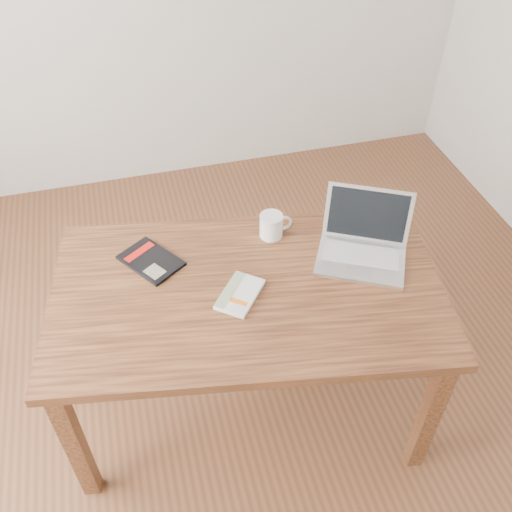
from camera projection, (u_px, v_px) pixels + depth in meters
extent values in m
plane|color=#53311C|center=(229.00, 420.00, 2.57)|extent=(4.00, 4.00, 0.00)
cube|color=#502C18|center=(247.00, 292.00, 2.15)|extent=(1.59, 1.08, 0.04)
cube|color=#502C18|center=(75.00, 444.00, 2.11)|extent=(0.07, 0.07, 0.71)
cube|color=#502C18|center=(430.00, 414.00, 2.19)|extent=(0.07, 0.07, 0.71)
cube|color=#502C18|center=(97.00, 300.00, 2.62)|extent=(0.07, 0.07, 0.71)
cube|color=#502C18|center=(383.00, 281.00, 2.71)|extent=(0.07, 0.07, 0.71)
cube|color=silver|center=(240.00, 294.00, 2.10)|extent=(0.22, 0.23, 0.01)
cube|color=white|center=(240.00, 294.00, 2.10)|extent=(0.22, 0.23, 0.02)
cube|color=gray|center=(230.00, 289.00, 2.11)|extent=(0.15, 0.18, 0.00)
cube|color=#D8610F|center=(238.00, 302.00, 2.06)|extent=(0.06, 0.06, 0.00)
cube|color=black|center=(151.00, 261.00, 2.24)|extent=(0.27, 0.29, 0.01)
cube|color=#B1110C|center=(139.00, 252.00, 2.26)|extent=(0.13, 0.10, 0.00)
cube|color=#80785C|center=(155.00, 271.00, 2.18)|extent=(0.09, 0.09, 0.00)
cube|color=silver|center=(360.00, 261.00, 2.23)|extent=(0.41, 0.37, 0.02)
cube|color=silver|center=(361.00, 254.00, 2.25)|extent=(0.32, 0.25, 0.00)
cube|color=#BCBCC1|center=(359.00, 272.00, 2.18)|extent=(0.11, 0.09, 0.00)
cube|color=silver|center=(368.00, 214.00, 2.26)|extent=(0.33, 0.22, 0.22)
cube|color=black|center=(368.00, 215.00, 2.26)|extent=(0.30, 0.20, 0.19)
cylinder|color=white|center=(271.00, 226.00, 2.32)|extent=(0.10, 0.10, 0.10)
cylinder|color=black|center=(271.00, 217.00, 2.29)|extent=(0.08, 0.08, 0.01)
torus|color=white|center=(284.00, 223.00, 2.33)|extent=(0.07, 0.02, 0.07)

